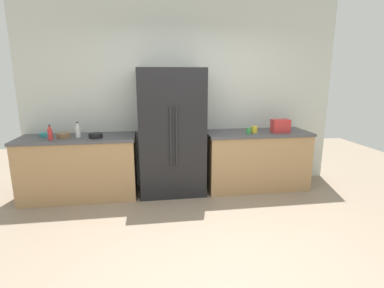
{
  "coord_description": "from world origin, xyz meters",
  "views": [
    {
      "loc": [
        -0.59,
        -2.76,
        1.74
      ],
      "look_at": [
        -0.09,
        0.47,
        0.99
      ],
      "focal_mm": 27.75,
      "sensor_mm": 36.0,
      "label": 1
    }
  ],
  "objects_px": {
    "bottle_b": "(50,134)",
    "cup_a": "(254,130)",
    "bottle_a": "(78,131)",
    "toaster": "(280,126)",
    "cup_b": "(249,131)",
    "refrigerator": "(172,132)",
    "bowl_a": "(64,135)",
    "bowl_c": "(96,136)",
    "bowl_b": "(45,135)"
  },
  "relations": [
    {
      "from": "toaster",
      "to": "bottle_a",
      "type": "distance_m",
      "value": 2.97
    },
    {
      "from": "refrigerator",
      "to": "cup_a",
      "type": "bearing_deg",
      "value": -3.22
    },
    {
      "from": "cup_a",
      "to": "bowl_b",
      "type": "xyz_separation_m",
      "value": [
        -3.04,
        0.18,
        -0.02
      ]
    },
    {
      "from": "cup_a",
      "to": "bowl_b",
      "type": "bearing_deg",
      "value": 176.55
    },
    {
      "from": "bowl_b",
      "to": "bottle_a",
      "type": "bearing_deg",
      "value": -15.45
    },
    {
      "from": "refrigerator",
      "to": "bowl_a",
      "type": "distance_m",
      "value": 1.51
    },
    {
      "from": "toaster",
      "to": "cup_a",
      "type": "xyz_separation_m",
      "value": [
        -0.41,
        0.02,
        -0.05
      ]
    },
    {
      "from": "toaster",
      "to": "refrigerator",
      "type": "bearing_deg",
      "value": 176.88
    },
    {
      "from": "bottle_a",
      "to": "cup_b",
      "type": "height_order",
      "value": "bottle_a"
    },
    {
      "from": "refrigerator",
      "to": "bottle_a",
      "type": "relative_size",
      "value": 8.58
    },
    {
      "from": "bottle_b",
      "to": "cup_a",
      "type": "bearing_deg",
      "value": 1.74
    },
    {
      "from": "bottle_b",
      "to": "bottle_a",
      "type": "bearing_deg",
      "value": 22.91
    },
    {
      "from": "cup_b",
      "to": "bowl_b",
      "type": "xyz_separation_m",
      "value": [
        -2.93,
        0.24,
        -0.02
      ]
    },
    {
      "from": "bottle_b",
      "to": "cup_a",
      "type": "relative_size",
      "value": 2.09
    },
    {
      "from": "cup_a",
      "to": "bowl_c",
      "type": "distance_m",
      "value": 2.32
    },
    {
      "from": "bottle_a",
      "to": "bowl_b",
      "type": "bearing_deg",
      "value": 164.55
    },
    {
      "from": "bottle_a",
      "to": "bowl_a",
      "type": "xyz_separation_m",
      "value": [
        -0.2,
        -0.0,
        -0.05
      ]
    },
    {
      "from": "cup_a",
      "to": "bowl_a",
      "type": "distance_m",
      "value": 2.76
    },
    {
      "from": "toaster",
      "to": "bowl_b",
      "type": "bearing_deg",
      "value": 176.63
    },
    {
      "from": "bottle_b",
      "to": "bowl_c",
      "type": "height_order",
      "value": "bottle_b"
    },
    {
      "from": "bottle_b",
      "to": "bowl_a",
      "type": "distance_m",
      "value": 0.2
    },
    {
      "from": "bowl_a",
      "to": "bowl_b",
      "type": "xyz_separation_m",
      "value": [
        -0.28,
        0.14,
        -0.01
      ]
    },
    {
      "from": "bowl_c",
      "to": "bottle_a",
      "type": "bearing_deg",
      "value": 160.44
    },
    {
      "from": "toaster",
      "to": "bottle_b",
      "type": "height_order",
      "value": "bottle_b"
    },
    {
      "from": "cup_a",
      "to": "bowl_a",
      "type": "xyz_separation_m",
      "value": [
        -2.76,
        0.05,
        -0.02
      ]
    },
    {
      "from": "toaster",
      "to": "bowl_c",
      "type": "height_order",
      "value": "toaster"
    },
    {
      "from": "cup_a",
      "to": "cup_b",
      "type": "bearing_deg",
      "value": -154.31
    },
    {
      "from": "cup_b",
      "to": "bowl_a",
      "type": "relative_size",
      "value": 0.48
    },
    {
      "from": "refrigerator",
      "to": "bottle_a",
      "type": "bearing_deg",
      "value": -179.17
    },
    {
      "from": "bottle_b",
      "to": "cup_b",
      "type": "distance_m",
      "value": 2.79
    },
    {
      "from": "toaster",
      "to": "bottle_a",
      "type": "bearing_deg",
      "value": 178.63
    },
    {
      "from": "bottle_b",
      "to": "bowl_c",
      "type": "xyz_separation_m",
      "value": [
        0.58,
        0.05,
        -0.05
      ]
    },
    {
      "from": "toaster",
      "to": "bottle_b",
      "type": "xyz_separation_m",
      "value": [
        -3.3,
        -0.07,
        -0.02
      ]
    },
    {
      "from": "cup_b",
      "to": "bowl_b",
      "type": "relative_size",
      "value": 0.54
    },
    {
      "from": "toaster",
      "to": "bottle_a",
      "type": "xyz_separation_m",
      "value": [
        -2.97,
        0.07,
        -0.01
      ]
    },
    {
      "from": "refrigerator",
      "to": "bowl_a",
      "type": "relative_size",
      "value": 10.15
    },
    {
      "from": "cup_a",
      "to": "cup_b",
      "type": "xyz_separation_m",
      "value": [
        -0.11,
        -0.05,
        -0.01
      ]
    },
    {
      "from": "toaster",
      "to": "bowl_a",
      "type": "bearing_deg",
      "value": 178.78
    },
    {
      "from": "bowl_b",
      "to": "cup_a",
      "type": "bearing_deg",
      "value": -3.45
    },
    {
      "from": "toaster",
      "to": "bowl_b",
      "type": "relative_size",
      "value": 1.64
    },
    {
      "from": "refrigerator",
      "to": "toaster",
      "type": "relative_size",
      "value": 6.95
    },
    {
      "from": "bottle_a",
      "to": "cup_a",
      "type": "distance_m",
      "value": 2.57
    },
    {
      "from": "toaster",
      "to": "cup_a",
      "type": "bearing_deg",
      "value": 177.2
    },
    {
      "from": "bottle_a",
      "to": "bowl_c",
      "type": "distance_m",
      "value": 0.27
    },
    {
      "from": "cup_a",
      "to": "bowl_a",
      "type": "relative_size",
      "value": 0.54
    },
    {
      "from": "cup_b",
      "to": "bowl_b",
      "type": "height_order",
      "value": "cup_b"
    },
    {
      "from": "bowl_a",
      "to": "refrigerator",
      "type": "bearing_deg",
      "value": 0.86
    },
    {
      "from": "toaster",
      "to": "bottle_b",
      "type": "relative_size",
      "value": 1.3
    },
    {
      "from": "cup_a",
      "to": "bowl_a",
      "type": "height_order",
      "value": "cup_a"
    },
    {
      "from": "refrigerator",
      "to": "cup_a",
      "type": "relative_size",
      "value": 18.83
    }
  ]
}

